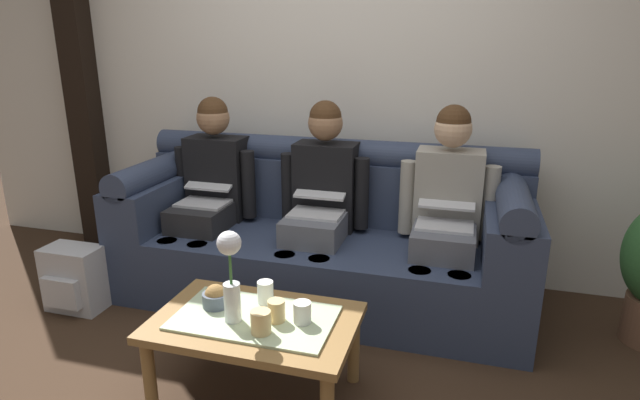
% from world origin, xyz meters
% --- Properties ---
extents(back_wall_patterned, '(6.00, 0.12, 2.90)m').
position_xyz_m(back_wall_patterned, '(0.00, 1.70, 1.45)').
color(back_wall_patterned, silver).
rests_on(back_wall_patterned, ground_plane).
extents(timber_pillar, '(0.20, 0.20, 2.90)m').
position_xyz_m(timber_pillar, '(-1.98, 1.58, 1.45)').
color(timber_pillar, black).
rests_on(timber_pillar, ground_plane).
extents(couch, '(2.46, 0.88, 0.96)m').
position_xyz_m(couch, '(0.00, 1.17, 0.37)').
color(couch, '#2D3851').
rests_on(couch, ground_plane).
extents(person_left, '(0.56, 0.67, 1.22)m').
position_xyz_m(person_left, '(-0.74, 1.17, 0.66)').
color(person_left, '#232326').
rests_on(person_left, ground_plane).
extents(person_middle, '(0.56, 0.67, 1.22)m').
position_xyz_m(person_middle, '(0.00, 1.17, 0.66)').
color(person_middle, '#595B66').
rests_on(person_middle, ground_plane).
extents(person_right, '(0.56, 0.67, 1.22)m').
position_xyz_m(person_right, '(0.74, 1.17, 0.66)').
color(person_right, '#595B66').
rests_on(person_right, ground_plane).
extents(coffee_table, '(0.89, 0.57, 0.41)m').
position_xyz_m(coffee_table, '(0.00, 0.12, 0.35)').
color(coffee_table, olive).
rests_on(coffee_table, ground_plane).
extents(flower_vase, '(0.10, 0.10, 0.41)m').
position_xyz_m(flower_vase, '(-0.07, 0.06, 0.64)').
color(flower_vase, silver).
rests_on(flower_vase, coffee_table).
extents(snack_bowl, '(0.12, 0.12, 0.10)m').
position_xyz_m(snack_bowl, '(-0.20, 0.16, 0.45)').
color(snack_bowl, '#4C5666').
rests_on(snack_bowl, coffee_table).
extents(cup_near_left, '(0.07, 0.07, 0.09)m').
position_xyz_m(cup_near_left, '(0.10, 0.12, 0.46)').
color(cup_near_left, '#DBB77A').
rests_on(cup_near_left, coffee_table).
extents(cup_near_right, '(0.08, 0.08, 0.09)m').
position_xyz_m(cup_near_right, '(0.22, 0.13, 0.46)').
color(cup_near_right, white).
rests_on(cup_near_right, coffee_table).
extents(cup_far_center, '(0.08, 0.08, 0.10)m').
position_xyz_m(cup_far_center, '(0.08, 0.01, 0.46)').
color(cup_far_center, '#DBB77A').
rests_on(cup_far_center, coffee_table).
extents(cup_far_left, '(0.07, 0.07, 0.10)m').
position_xyz_m(cup_far_left, '(-0.00, 0.25, 0.46)').
color(cup_far_left, white).
rests_on(cup_far_left, coffee_table).
extents(backpack_left, '(0.34, 0.25, 0.39)m').
position_xyz_m(backpack_left, '(-1.37, 0.57, 0.19)').
color(backpack_left, '#B7B7BC').
rests_on(backpack_left, ground_plane).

